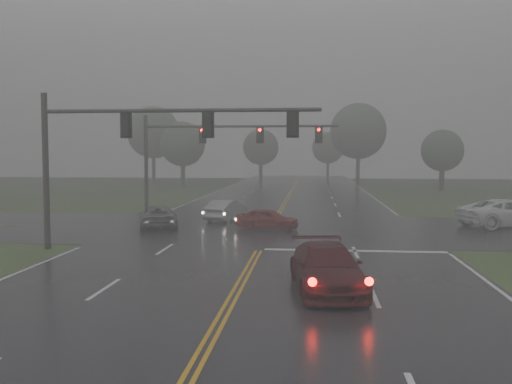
# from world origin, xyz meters

# --- Properties ---
(ground) EXTENTS (180.00, 180.00, 0.00)m
(ground) POSITION_xyz_m (0.00, 0.00, 0.00)
(ground) COLOR #31491F
(ground) RESTS_ON ground
(main_road) EXTENTS (18.00, 160.00, 0.02)m
(main_road) POSITION_xyz_m (0.00, 20.00, 0.00)
(main_road) COLOR black
(main_road) RESTS_ON ground
(cross_street) EXTENTS (120.00, 14.00, 0.02)m
(cross_street) POSITION_xyz_m (0.00, 22.00, 0.00)
(cross_street) COLOR black
(cross_street) RESTS_ON ground
(stop_bar) EXTENTS (8.50, 0.50, 0.01)m
(stop_bar) POSITION_xyz_m (4.50, 14.40, 0.00)
(stop_bar) COLOR silver
(stop_bar) RESTS_ON ground
(sedan_maroon) EXTENTS (2.85, 5.53, 1.53)m
(sedan_maroon) POSITION_xyz_m (3.00, 6.56, 0.00)
(sedan_maroon) COLOR #400B0F
(sedan_maroon) RESTS_ON ground
(sedan_red) EXTENTS (3.99, 2.30, 1.28)m
(sedan_red) POSITION_xyz_m (-0.17, 21.45, 0.00)
(sedan_red) COLOR maroon
(sedan_red) RESTS_ON ground
(sedan_silver) EXTENTS (2.65, 4.51, 1.40)m
(sedan_silver) POSITION_xyz_m (-3.27, 25.69, 0.00)
(sedan_silver) COLOR #95989C
(sedan_silver) RESTS_ON ground
(car_grey) EXTENTS (3.59, 5.29, 1.35)m
(car_grey) POSITION_xyz_m (-7.01, 21.87, 0.00)
(car_grey) COLOR #56595E
(car_grey) RESTS_ON ground
(pickup_white) EXTENTS (6.77, 4.68, 1.72)m
(pickup_white) POSITION_xyz_m (14.65, 24.08, 0.00)
(pickup_white) COLOR white
(pickup_white) RESTS_ON ground
(signal_gantry_near) EXTENTS (13.24, 0.33, 7.46)m
(signal_gantry_near) POSITION_xyz_m (-6.14, 13.71, 5.23)
(signal_gantry_near) COLOR black
(signal_gantry_near) RESTS_ON ground
(signal_gantry_far) EXTENTS (14.75, 0.38, 7.47)m
(signal_gantry_far) POSITION_xyz_m (-5.56, 30.22, 5.29)
(signal_gantry_far) COLOR black
(signal_gantry_far) RESTS_ON ground
(tree_nw_a) EXTENTS (5.91, 5.91, 8.69)m
(tree_nw_a) POSITION_xyz_m (-14.60, 61.69, 5.71)
(tree_nw_a) COLOR #2F261E
(tree_nw_a) RESTS_ON ground
(tree_ne_a) EXTENTS (7.84, 7.84, 11.52)m
(tree_ne_a) POSITION_xyz_m (8.84, 68.56, 7.58)
(tree_ne_a) COLOR #2F261E
(tree_ne_a) RESTS_ON ground
(tree_n_mid) EXTENTS (5.61, 5.61, 8.24)m
(tree_n_mid) POSITION_xyz_m (-5.61, 76.83, 5.41)
(tree_n_mid) COLOR #2F261E
(tree_n_mid) RESTS_ON ground
(tree_e_near) EXTENTS (5.02, 5.02, 7.37)m
(tree_e_near) POSITION_xyz_m (17.97, 57.88, 4.83)
(tree_e_near) COLOR #2F261E
(tree_e_near) RESTS_ON ground
(tree_nw_b) EXTENTS (7.90, 7.90, 11.60)m
(tree_nw_b) POSITION_xyz_m (-21.46, 71.96, 7.64)
(tree_nw_b) COLOR #2F261E
(tree_nw_b) RESTS_ON ground
(tree_n_far) EXTENTS (5.57, 5.57, 8.18)m
(tree_n_far) POSITION_xyz_m (5.20, 89.50, 5.38)
(tree_n_far) COLOR #2F261E
(tree_n_far) RESTS_ON ground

